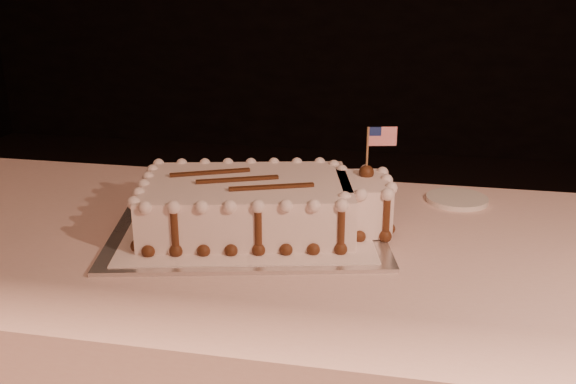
# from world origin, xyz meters

# --- Properties ---
(cake_board) EXTENTS (0.60, 0.50, 0.01)m
(cake_board) POSITION_xyz_m (-0.13, 0.63, 0.75)
(cake_board) COLOR beige
(cake_board) RESTS_ON banquet_table
(doily) EXTENTS (0.54, 0.45, 0.00)m
(doily) POSITION_xyz_m (-0.13, 0.63, 0.76)
(doily) COLOR white
(doily) RESTS_ON cake_board
(sheet_cake) EXTENTS (0.51, 0.35, 0.20)m
(sheet_cake) POSITION_xyz_m (-0.10, 0.64, 0.81)
(sheet_cake) COLOR white
(sheet_cake) RESTS_ON doily
(side_plate) EXTENTS (0.14, 0.14, 0.01)m
(side_plate) POSITION_xyz_m (0.28, 0.89, 0.76)
(side_plate) COLOR white
(side_plate) RESTS_ON banquet_table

